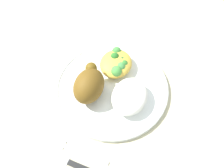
# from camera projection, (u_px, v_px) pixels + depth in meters

# --- Properties ---
(ground_plane) EXTENTS (2.00, 2.00, 0.00)m
(ground_plane) POSITION_uv_depth(u_px,v_px,m) (112.00, 89.00, 0.63)
(ground_plane) COLOR #C4BB95
(plate) EXTENTS (0.29, 0.29, 0.01)m
(plate) POSITION_uv_depth(u_px,v_px,m) (112.00, 87.00, 0.63)
(plate) COLOR white
(plate) RESTS_ON ground_plane
(roasted_chicken) EXTENTS (0.10, 0.07, 0.07)m
(roasted_chicken) POSITION_uv_depth(u_px,v_px,m) (89.00, 85.00, 0.58)
(roasted_chicken) COLOR brown
(roasted_chicken) RESTS_ON plate
(rice_pile) EXTENTS (0.11, 0.08, 0.04)m
(rice_pile) POSITION_uv_depth(u_px,v_px,m) (130.00, 96.00, 0.58)
(rice_pile) COLOR white
(rice_pile) RESTS_ON plate
(mac_cheese_with_broccoli) EXTENTS (0.09, 0.08, 0.04)m
(mac_cheese_with_broccoli) POSITION_uv_depth(u_px,v_px,m) (117.00, 64.00, 0.64)
(mac_cheese_with_broccoli) COLOR gold
(mac_cheese_with_broccoli) RESTS_ON plate
(fork) EXTENTS (0.02, 0.14, 0.01)m
(fork) POSITION_uv_depth(u_px,v_px,m) (75.00, 150.00, 0.55)
(fork) COLOR silver
(fork) RESTS_ON ground_plane
(knife) EXTENTS (0.02, 0.19, 0.01)m
(knife) POSITION_uv_depth(u_px,v_px,m) (69.00, 162.00, 0.53)
(knife) COLOR black
(knife) RESTS_ON ground_plane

